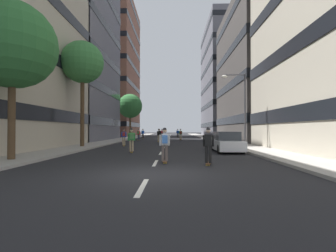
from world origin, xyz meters
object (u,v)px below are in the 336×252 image
Objects in this scene: skater_7 at (208,144)px; skater_2 at (131,139)px; skater_4 at (160,133)px; skater_9 at (143,133)px; skater_3 at (178,133)px; skater_11 at (162,133)px; skater_0 at (143,133)px; skater_1 at (159,135)px; street_tree_near at (12,45)px; streetlamp_right at (241,102)px; street_tree_far at (130,106)px; skater_8 at (181,134)px; skater_5 at (139,134)px; street_tree_mid at (83,63)px; skater_6 at (165,143)px; parked_car_near at (226,143)px; skater_10 at (124,136)px.

skater_2 is at bearing 128.85° from skater_7.
skater_9 is (-3.23, -0.43, 0.00)m from skater_4.
skater_11 is (-3.36, 1.09, 0.00)m from skater_3.
skater_2 is (2.53, -26.03, 0.03)m from skater_0.
skater_1 is at bearing 100.04° from skater_7.
street_tree_near reaches higher than streetlamp_right.
skater_2 is (-1.08, -14.71, 0.03)m from skater_1.
street_tree_near reaches higher than skater_0.
skater_4 is at bearing 108.92° from streetlamp_right.
street_tree_far is at bearing 134.65° from skater_0.
street_tree_far reaches higher than skater_8.
skater_1 is 1.00× the size of skater_7.
skater_5 is at bearing -88.18° from skater_0.
street_tree_far is 4.74× the size of skater_2.
skater_3 is 1.00× the size of skater_4.
skater_2 is 1.00× the size of skater_7.
skater_2 is at bearing 43.08° from street_tree_near.
street_tree_far reaches higher than street_tree_near.
skater_1 is 1.00× the size of skater_5.
streetlamp_right is at bearing -71.08° from skater_4.
street_tree_mid is 14.90m from streetlamp_right.
skater_4 is at bearing 80.56° from street_tree_near.
street_tree_mid is at bearing -122.60° from skater_1.
street_tree_far is at bearing 103.17° from skater_6.
skater_0 is 1.00× the size of skater_4.
skater_9 and skater_11 have the same top height.
street_tree_far reaches higher than streetlamp_right.
skater_11 is (-3.62, 13.03, -0.03)m from skater_8.
skater_7 is at bearing -45.96° from street_tree_mid.
parked_car_near is at bearing 5.82° from skater_2.
street_tree_near reaches higher than parked_car_near.
skater_0 and skater_9 have the same top height.
skater_9 is 1.00× the size of skater_10.
street_tree_near is at bearing -95.26° from skater_0.
skater_5 and skater_7 have the same top height.
skater_0 and skater_8 have the same top height.
streetlamp_right is 3.65× the size of skater_6.
skater_5 is 26.11m from skater_7.
street_tree_mid is 7.97m from skater_10.
street_tree_far is 5.76m from skater_9.
skater_4 and skater_7 have the same top height.
skater_0 is 1.00× the size of skater_2.
skater_1 is 6.63m from skater_8.
street_tree_near is 31.62m from skater_0.
skater_5 is 1.00× the size of skater_6.
street_tree_near is 9.80m from street_tree_mid.
parked_car_near is 5.15m from streetlamp_right.
skater_0 is 1.00× the size of skater_9.
streetlamp_right is at bearing -79.82° from skater_3.
skater_0 is 8.16m from skater_11.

